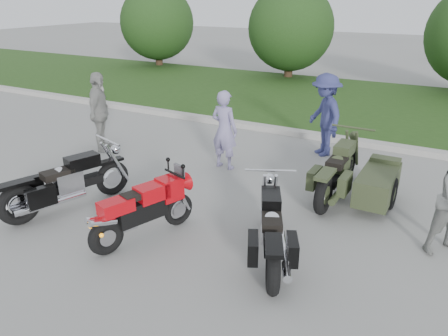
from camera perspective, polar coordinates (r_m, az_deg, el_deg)
The scene contains 12 objects.
ground at distance 7.08m, azimuth -8.77°, elevation -8.62°, with size 80.00×80.00×0.00m, color gray.
curb at distance 11.95m, azimuth 8.83°, elevation 4.66°, with size 60.00×0.30×0.15m, color #AAA7A0.
grass_strip at distance 15.79m, azimuth 14.20°, elevation 8.46°, with size 60.00×8.00×0.14m, color #31551D.
tree_far_left at distance 22.95m, azimuth -8.74°, elevation 18.26°, with size 3.60×3.60×4.00m.
tree_mid_left at distance 19.55m, azimuth 8.71°, elevation 17.66°, with size 3.60×3.60×4.00m.
sportbike_red at distance 6.76m, azimuth -10.76°, elevation -5.30°, with size 0.77×1.80×0.88m.
cruiser_left at distance 8.05m, azimuth -20.31°, elevation -2.17°, with size 0.90×2.31×0.92m.
cruiser_right at distance 6.21m, azimuth 6.23°, elevation -8.40°, with size 1.11×2.11×0.87m.
cruiser_sidecar at distance 8.23m, azimuth 17.35°, elevation -1.47°, with size 1.22×2.43×0.94m.
person_stripe at distance 9.32m, azimuth 0.05°, elevation 5.00°, with size 0.62×0.41×1.71m, color #8981AF.
person_denim at distance 10.36m, azimuth 13.01°, elevation 6.74°, with size 1.23×0.71×1.91m, color navy.
person_back at distance 10.78m, azimuth -15.93°, elevation 7.00°, with size 1.11×0.46×1.89m, color #989893.
Camera 1 is at (3.84, -4.76, 3.57)m, focal length 35.00 mm.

